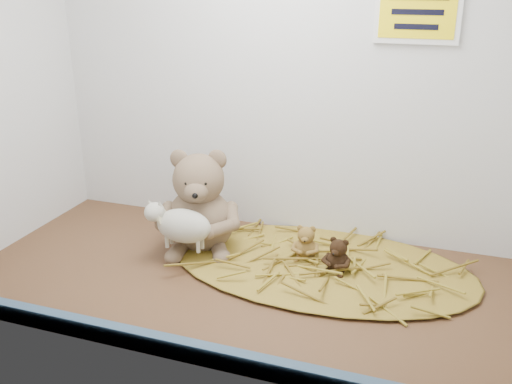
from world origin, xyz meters
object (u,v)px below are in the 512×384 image
(main_teddy, at_px, (200,200))
(mini_teddy_brown, at_px, (338,253))
(mini_teddy_tan, at_px, (306,241))
(toy_lamb, at_px, (184,226))

(main_teddy, xyz_separation_m, mini_teddy_brown, (0.34, -0.03, -0.07))
(main_teddy, relative_size, mini_teddy_brown, 3.12)
(mini_teddy_tan, xyz_separation_m, mini_teddy_brown, (0.08, -0.04, -0.00))
(main_teddy, height_order, mini_teddy_tan, main_teddy)
(toy_lamb, distance_m, mini_teddy_brown, 0.35)
(toy_lamb, bearing_deg, mini_teddy_tan, 20.66)
(toy_lamb, height_order, mini_teddy_tan, toy_lamb)
(main_teddy, bearing_deg, mini_teddy_brown, -23.35)
(mini_teddy_tan, relative_size, mini_teddy_brown, 1.01)
(toy_lamb, height_order, mini_teddy_brown, toy_lamb)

